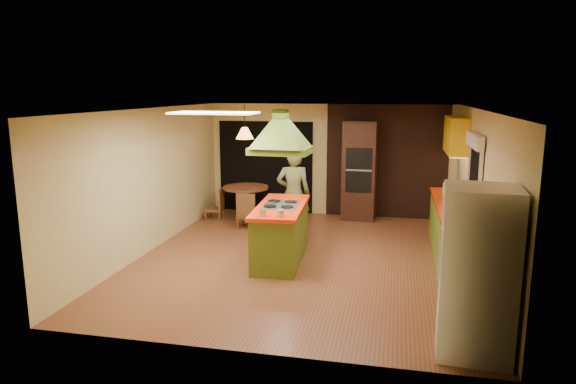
% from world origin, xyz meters
% --- Properties ---
extents(ground, '(6.50, 6.50, 0.00)m').
position_xyz_m(ground, '(0.00, 0.00, 0.00)').
color(ground, brown).
rests_on(ground, ground).
extents(room_walls, '(5.50, 6.50, 6.50)m').
position_xyz_m(room_walls, '(0.00, 0.00, 1.25)').
color(room_walls, beige).
rests_on(room_walls, ground).
extents(ceiling_plane, '(6.50, 6.50, 0.00)m').
position_xyz_m(ceiling_plane, '(0.00, 0.00, 2.50)').
color(ceiling_plane, silver).
rests_on(ceiling_plane, room_walls).
extents(brick_panel, '(2.64, 0.03, 2.50)m').
position_xyz_m(brick_panel, '(1.25, 3.23, 1.25)').
color(brick_panel, '#381E14').
rests_on(brick_panel, ground).
extents(nook_opening, '(2.20, 0.03, 2.10)m').
position_xyz_m(nook_opening, '(-1.50, 3.23, 1.05)').
color(nook_opening, black).
rests_on(nook_opening, ground).
extents(right_counter, '(0.62, 3.05, 0.92)m').
position_xyz_m(right_counter, '(2.45, 0.60, 0.46)').
color(right_counter, olive).
rests_on(right_counter, ground).
extents(upper_cabinets, '(0.34, 1.40, 0.70)m').
position_xyz_m(upper_cabinets, '(2.57, 2.20, 1.95)').
color(upper_cabinets, yellow).
rests_on(upper_cabinets, room_walls).
extents(window_right, '(0.12, 1.35, 1.06)m').
position_xyz_m(window_right, '(2.70, 0.40, 1.77)').
color(window_right, black).
rests_on(window_right, room_walls).
extents(fluor_panel, '(1.20, 0.60, 0.03)m').
position_xyz_m(fluor_panel, '(-1.10, -1.20, 2.48)').
color(fluor_panel, white).
rests_on(fluor_panel, ceiling_plane).
extents(kitchen_island, '(0.87, 1.93, 0.96)m').
position_xyz_m(kitchen_island, '(-0.37, -0.16, 0.48)').
color(kitchen_island, '#5F741D').
rests_on(kitchen_island, ground).
extents(range_hood, '(0.98, 0.73, 0.78)m').
position_xyz_m(range_hood, '(-0.37, -0.16, 2.25)').
color(range_hood, '#4E6519').
rests_on(range_hood, ceiling_plane).
extents(man, '(0.70, 0.53, 1.74)m').
position_xyz_m(man, '(-0.42, 1.13, 0.87)').
color(man, brown).
rests_on(man, ground).
extents(refrigerator, '(0.80, 0.76, 1.84)m').
position_xyz_m(refrigerator, '(2.35, -2.75, 0.92)').
color(refrigerator, white).
rests_on(refrigerator, ground).
extents(wall_oven, '(0.75, 0.64, 2.16)m').
position_xyz_m(wall_oven, '(0.69, 2.95, 1.08)').
color(wall_oven, '#401F14').
rests_on(wall_oven, ground).
extents(dining_table, '(0.99, 0.99, 0.74)m').
position_xyz_m(dining_table, '(-1.72, 2.35, 0.52)').
color(dining_table, brown).
rests_on(dining_table, ground).
extents(chair_left, '(0.39, 0.39, 0.68)m').
position_xyz_m(chair_left, '(-2.42, 2.25, 0.34)').
color(chair_left, brown).
rests_on(chair_left, ground).
extents(chair_near, '(0.42, 0.42, 0.76)m').
position_xyz_m(chair_near, '(-1.47, 1.70, 0.38)').
color(chair_near, brown).
rests_on(chair_near, ground).
extents(pendant_lamp, '(0.50, 0.50, 0.25)m').
position_xyz_m(pendant_lamp, '(-1.72, 2.35, 1.90)').
color(pendant_lamp, '#FF9E3F').
rests_on(pendant_lamp, ceiling_plane).
extents(canister_large, '(0.18, 0.18, 0.24)m').
position_xyz_m(canister_large, '(2.40, 1.26, 1.04)').
color(canister_large, beige).
rests_on(canister_large, right_counter).
extents(canister_medium, '(0.18, 0.18, 0.21)m').
position_xyz_m(canister_medium, '(2.40, 1.51, 1.02)').
color(canister_medium, beige).
rests_on(canister_medium, right_counter).
extents(canister_small, '(0.16, 0.16, 0.17)m').
position_xyz_m(canister_small, '(2.40, 1.23, 1.00)').
color(canister_small, '#F1E5C1').
rests_on(canister_small, right_counter).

